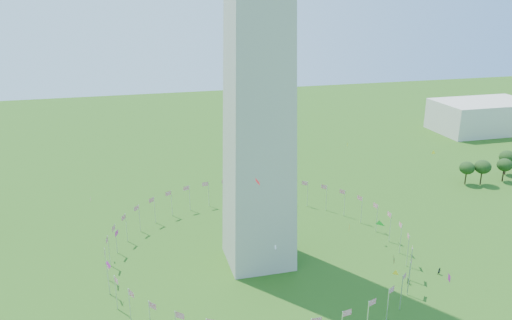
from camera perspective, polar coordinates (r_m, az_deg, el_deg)
The scene contains 3 objects.
flag_ring at distance 138.06m, azimuth 0.27°, elevation -9.67°, with size 80.24×80.24×9.00m.
gov_building_east_a at distance 290.08m, azimuth 24.50°, elevation 4.59°, with size 50.00×30.00×16.00m, color beige.
kites_aloft at distance 112.82m, azimuth 10.74°, elevation -8.70°, with size 108.37×79.30×32.81m.
Camera 1 is at (-31.86, -67.37, 69.84)m, focal length 35.00 mm.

